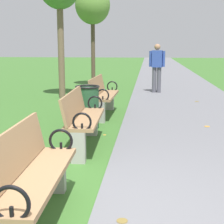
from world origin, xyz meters
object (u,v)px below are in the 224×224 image
(park_bench_2, at_px, (82,118))
(trash_bin, at_px, (88,107))
(park_bench_1, at_px, (30,175))
(tree_3, at_px, (93,6))
(pedestrian_walking, at_px, (157,66))
(park_bench_3, at_px, (103,95))

(park_bench_2, height_order, trash_bin, park_bench_2)
(park_bench_1, bearing_deg, trash_bin, 92.25)
(park_bench_2, relative_size, tree_3, 0.43)
(park_bench_1, distance_m, pedestrian_walking, 8.97)
(park_bench_2, relative_size, park_bench_3, 1.00)
(tree_3, height_order, pedestrian_walking, tree_3)
(park_bench_3, distance_m, trash_bin, 1.21)
(trash_bin, bearing_deg, park_bench_2, -83.56)
(park_bench_2, distance_m, tree_3, 8.44)
(park_bench_1, distance_m, park_bench_2, 2.45)
(tree_3, xyz_separation_m, pedestrian_walking, (2.41, -1.56, -2.11))
(park_bench_3, bearing_deg, pedestrian_walking, 71.53)
(pedestrian_walking, bearing_deg, park_bench_1, -98.38)
(trash_bin, bearing_deg, tree_3, 98.18)
(park_bench_3, xyz_separation_m, pedestrian_walking, (1.31, 3.91, 0.44))
(park_bench_1, height_order, park_bench_3, same)
(trash_bin, bearing_deg, pedestrian_walking, 74.13)
(tree_3, bearing_deg, park_bench_3, -78.57)
(pedestrian_walking, distance_m, trash_bin, 5.34)
(pedestrian_walking, relative_size, trash_bin, 1.93)
(trash_bin, bearing_deg, park_bench_3, 83.02)
(park_bench_3, height_order, tree_3, tree_3)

